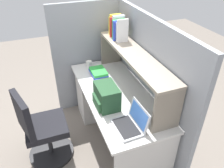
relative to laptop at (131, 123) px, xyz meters
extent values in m
plane|color=slate|center=(-0.57, 0.07, -0.78)|extent=(8.00, 8.00, 0.00)
cube|color=silver|center=(-0.57, 0.07, -0.07)|extent=(1.60, 0.70, 0.03)
cube|color=beige|center=(-1.12, 0.07, -0.43)|extent=(0.40, 0.64, 0.70)
cube|color=gray|center=(-0.57, 0.45, -0.01)|extent=(1.84, 0.05, 1.55)
cube|color=gray|center=(-1.42, 0.02, -0.01)|extent=(0.05, 1.06, 1.55)
cube|color=gray|center=(-1.27, 0.27, 0.16)|extent=(0.03, 0.28, 0.42)
cube|color=gray|center=(0.13, 0.27, 0.16)|extent=(0.03, 0.28, 0.42)
cube|color=gray|center=(-0.57, 0.27, 0.38)|extent=(1.44, 0.28, 0.03)
cube|color=yellow|center=(-1.17, 0.28, 0.51)|extent=(0.04, 0.13, 0.22)
cube|color=yellow|center=(-1.12, 0.27, 0.53)|extent=(0.03, 0.14, 0.26)
cube|color=red|center=(-1.08, 0.27, 0.52)|extent=(0.02, 0.16, 0.24)
cube|color=white|center=(-1.04, 0.28, 0.53)|extent=(0.04, 0.14, 0.27)
cube|color=green|center=(-1.00, 0.27, 0.52)|extent=(0.03, 0.16, 0.23)
cube|color=blue|center=(-0.96, 0.27, 0.52)|extent=(0.03, 0.17, 0.24)
cube|color=white|center=(-0.92, 0.28, 0.51)|extent=(0.04, 0.14, 0.22)
cube|color=white|center=(-0.89, 0.27, 0.53)|extent=(0.02, 0.14, 0.27)
cube|color=#B7BABF|center=(0.00, -0.04, -0.04)|extent=(0.32, 0.23, 0.02)
cube|color=black|center=(0.00, -0.05, -0.03)|extent=(0.28, 0.18, 0.00)
cube|color=#B7BABF|center=(0.00, 0.07, 0.07)|extent=(0.31, 0.07, 0.20)
cube|color=#3F72CC|center=(0.00, 0.07, 0.07)|extent=(0.27, 0.05, 0.16)
cube|color=#264C2D|center=(-0.38, -0.10, 0.07)|extent=(0.30, 0.20, 0.24)
cube|color=#2B5734|center=(-0.38, -0.21, 0.02)|extent=(0.22, 0.04, 0.11)
cube|color=#7299C6|center=(-0.59, -0.09, -0.03)|extent=(0.10, 0.12, 0.03)
cylinder|color=white|center=(-1.24, -0.05, -0.01)|extent=(0.08, 0.08, 0.09)
cylinder|color=navy|center=(-0.69, -0.10, 0.01)|extent=(0.10, 0.10, 0.11)
cube|color=red|center=(-0.99, 0.01, -0.04)|extent=(0.18, 0.18, 0.02)
cube|color=blue|center=(-1.00, 0.00, -0.02)|extent=(0.26, 0.19, 0.02)
cube|color=green|center=(-0.99, 0.00, 0.01)|extent=(0.25, 0.18, 0.03)
cylinder|color=black|center=(-0.60, -0.74, -0.76)|extent=(0.52, 0.52, 0.04)
cylinder|color=#262628|center=(-0.60, -0.74, -0.54)|extent=(0.05, 0.05, 0.41)
cube|color=black|center=(-0.60, -0.74, -0.33)|extent=(0.44, 0.44, 0.08)
cube|color=black|center=(-0.54, -0.94, -0.07)|extent=(0.40, 0.17, 0.44)
camera|label=1|loc=(1.34, -0.69, 1.41)|focal=35.65mm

